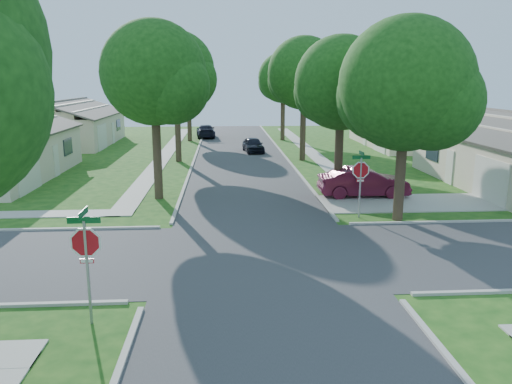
{
  "coord_description": "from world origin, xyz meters",
  "views": [
    {
      "loc": [
        -1.3,
        -16.52,
        6.03
      ],
      "look_at": [
        -0.03,
        3.07,
        1.6
      ],
      "focal_mm": 35.0,
      "sensor_mm": 36.0,
      "label": 1
    }
  ],
  "objects": [
    {
      "name": "car_driveway",
      "position": [
        6.0,
        8.7,
        0.77
      ],
      "size": [
        4.7,
        1.69,
        1.54
      ],
      "primitive_type": "imported",
      "rotation": [
        0.0,
        0.0,
        1.56
      ],
      "color": "#4F1023",
      "rests_on": "ground"
    },
    {
      "name": "sidewalk_nw",
      "position": [
        -6.1,
        26.0,
        0.02
      ],
      "size": [
        1.2,
        40.0,
        0.04
      ],
      "primitive_type": "cube",
      "color": "#9E9B91",
      "rests_on": "ground"
    },
    {
      "name": "tree_e_far",
      "position": [
        4.75,
        34.01,
        5.98
      ],
      "size": [
        5.17,
        5.0,
        8.72
      ],
      "color": "#38281C",
      "rests_on": "ground"
    },
    {
      "name": "tree_w_mid",
      "position": [
        -4.64,
        21.01,
        6.49
      ],
      "size": [
        5.8,
        5.6,
        9.56
      ],
      "color": "#38281C",
      "rests_on": "ground"
    },
    {
      "name": "tree_e_mid",
      "position": [
        4.76,
        21.01,
        6.25
      ],
      "size": [
        5.59,
        5.4,
        9.21
      ],
      "color": "#38281C",
      "rests_on": "ground"
    },
    {
      "name": "stop_sign_sw",
      "position": [
        -4.7,
        -4.7,
        2.03
      ],
      "size": [
        1.05,
        0.8,
        2.98
      ],
      "color": "gray",
      "rests_on": "ground"
    },
    {
      "name": "car_curb_west",
      "position": [
        -3.2,
        36.99,
        0.68
      ],
      "size": [
        2.23,
        4.79,
        1.36
      ],
      "primitive_type": "imported",
      "rotation": [
        0.0,
        0.0,
        3.21
      ],
      "color": "black",
      "rests_on": "ground"
    },
    {
      "name": "road_ns",
      "position": [
        0.0,
        0.0,
        0.0
      ],
      "size": [
        7.0,
        100.0,
        0.02
      ],
      "primitive_type": "cube",
      "color": "#333335",
      "rests_on": "ground"
    },
    {
      "name": "tree_ne_corner",
      "position": [
        6.36,
        4.21,
        5.59
      ],
      "size": [
        5.8,
        5.6,
        8.66
      ],
      "color": "#38281C",
      "rests_on": "ground"
    },
    {
      "name": "sidewalk_ne",
      "position": [
        6.1,
        26.0,
        0.02
      ],
      "size": [
        1.2,
        40.0,
        0.04
      ],
      "primitive_type": "cube",
      "color": "#9E9B91",
      "rests_on": "ground"
    },
    {
      "name": "car_curb_east",
      "position": [
        1.2,
        25.58,
        0.63
      ],
      "size": [
        1.94,
        3.84,
        1.25
      ],
      "primitive_type": "imported",
      "rotation": [
        0.0,
        0.0,
        0.13
      ],
      "color": "black",
      "rests_on": "ground"
    },
    {
      "name": "tree_w_far",
      "position": [
        -4.65,
        34.01,
        5.51
      ],
      "size": [
        4.76,
        4.6,
        8.04
      ],
      "color": "#38281C",
      "rests_on": "ground"
    },
    {
      "name": "tree_w_near",
      "position": [
        -4.64,
        9.01,
        6.12
      ],
      "size": [
        5.38,
        5.2,
        8.97
      ],
      "color": "#38281C",
      "rests_on": "ground"
    },
    {
      "name": "tree_e_near",
      "position": [
        4.75,
        9.01,
        5.64
      ],
      "size": [
        4.97,
        4.8,
        8.28
      ],
      "color": "#38281C",
      "rests_on": "ground"
    },
    {
      "name": "stop_sign_ne",
      "position": [
        4.7,
        4.7,
        2.03
      ],
      "size": [
        1.05,
        0.8,
        2.98
      ],
      "color": "gray",
      "rests_on": "ground"
    },
    {
      "name": "ground",
      "position": [
        0.0,
        0.0,
        0.0
      ],
      "size": [
        100.0,
        100.0,
        0.0
      ],
      "primitive_type": "plane",
      "color": "#174913",
      "rests_on": "ground"
    },
    {
      "name": "driveway",
      "position": [
        7.9,
        7.1,
        0.03
      ],
      "size": [
        8.8,
        3.6,
        0.05
      ],
      "primitive_type": "cube",
      "color": "#9E9B91",
      "rests_on": "ground"
    },
    {
      "name": "house_ne_far",
      "position": [
        15.99,
        29.0,
        1.52
      ],
      "size": [
        8.42,
        13.6,
        4.23
      ],
      "color": "beige",
      "rests_on": "ground"
    },
    {
      "name": "house_nw_far",
      "position": [
        -15.99,
        32.0,
        1.52
      ],
      "size": [
        8.42,
        13.6,
        4.23
      ],
      "color": "beige",
      "rests_on": "ground"
    }
  ]
}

